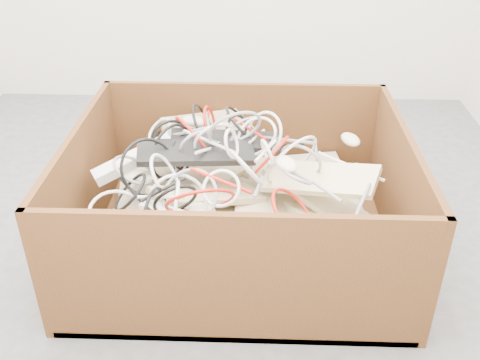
{
  "coord_description": "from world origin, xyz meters",
  "views": [
    {
      "loc": [
        0.2,
        -1.84,
        1.38
      ],
      "look_at": [
        0.13,
        -0.05,
        0.3
      ],
      "focal_mm": 40.88,
      "sensor_mm": 36.0,
      "label": 1
    }
  ],
  "objects_px": {
    "power_strip_right": "(179,219)",
    "power_strip_left": "(134,159)",
    "cardboard_box": "(235,219)",
    "vga_plug": "(367,175)"
  },
  "relations": [
    {
      "from": "cardboard_box",
      "to": "power_strip_right",
      "type": "distance_m",
      "value": 0.37
    },
    {
      "from": "power_strip_left",
      "to": "vga_plug",
      "type": "bearing_deg",
      "value": -35.28
    },
    {
      "from": "vga_plug",
      "to": "cardboard_box",
      "type": "bearing_deg",
      "value": -157.21
    },
    {
      "from": "power_strip_left",
      "to": "power_strip_right",
      "type": "height_order",
      "value": "power_strip_left"
    },
    {
      "from": "power_strip_left",
      "to": "power_strip_right",
      "type": "distance_m",
      "value": 0.41
    },
    {
      "from": "power_strip_right",
      "to": "power_strip_left",
      "type": "bearing_deg",
      "value": 137.61
    },
    {
      "from": "power_strip_left",
      "to": "vga_plug",
      "type": "relative_size",
      "value": 7.4
    },
    {
      "from": "cardboard_box",
      "to": "vga_plug",
      "type": "height_order",
      "value": "cardboard_box"
    },
    {
      "from": "cardboard_box",
      "to": "power_strip_left",
      "type": "relative_size",
      "value": 3.73
    },
    {
      "from": "power_strip_right",
      "to": "cardboard_box",
      "type": "bearing_deg",
      "value": 71.61
    }
  ]
}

